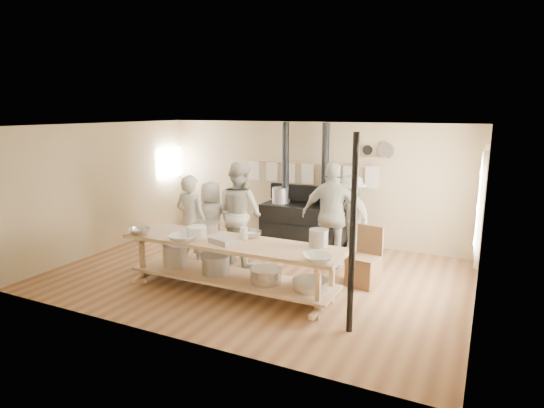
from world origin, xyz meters
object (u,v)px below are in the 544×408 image
object	(u,v)px
cook_far_left	(191,221)
cook_right	(333,215)
roasting_pan	(223,241)
stove	(303,220)
chair	(364,268)
cook_by_window	(351,214)
cook_center	(211,221)
cook_left	(240,213)
prep_table	(231,261)

from	to	relation	value
cook_far_left	cook_right	world-z (taller)	cook_right
roasting_pan	stove	bearing A→B (deg)	89.30
chair	cook_right	bearing A→B (deg)	152.49
cook_by_window	chair	distance (m)	1.84
stove	cook_center	size ratio (longest dim) A/B	1.70
cook_by_window	stove	bearing A→B (deg)	-155.61
stove	chair	xyz separation A→B (m)	(1.80, -1.79, -0.23)
cook_left	cook_by_window	world-z (taller)	cook_left
cook_far_left	cook_left	bearing A→B (deg)	-143.81
cook_left	cook_center	distance (m)	0.64
cook_left	cook_center	bearing A→B (deg)	24.46
cook_left	cook_right	size ratio (longest dim) A/B	0.99
stove	cook_right	size ratio (longest dim) A/B	1.33
roasting_pan	cook_far_left	bearing A→B (deg)	143.28
prep_table	cook_right	xyz separation A→B (m)	(1.05, 1.83, 0.46)
cook_by_window	chair	bearing A→B (deg)	-33.29
cook_right	chair	xyz separation A→B (m)	(0.75, -0.60, -0.69)
cook_right	roasting_pan	world-z (taller)	cook_right
prep_table	cook_by_window	world-z (taller)	cook_by_window
cook_far_left	cook_left	xyz separation A→B (m)	(0.72, 0.53, 0.11)
cook_far_left	cook_by_window	distance (m)	3.18
cook_right	roasting_pan	xyz separation A→B (m)	(-1.09, -2.00, -0.09)
cook_far_left	cook_right	size ratio (longest dim) A/B	0.87
stove	chair	bearing A→B (deg)	-44.72
prep_table	cook_far_left	world-z (taller)	cook_far_left
cook_right	cook_by_window	bearing A→B (deg)	-99.65
prep_table	chair	bearing A→B (deg)	34.28
cook_left	cook_center	size ratio (longest dim) A/B	1.26
chair	cook_center	bearing A→B (deg)	-169.22
cook_center	cook_by_window	bearing A→B (deg)	-160.21
cook_far_left	cook_by_window	world-z (taller)	cook_far_left
prep_table	cook_left	world-z (taller)	cook_left
cook_left	cook_by_window	xyz separation A→B (m)	(1.69, 1.54, -0.17)
roasting_pan	cook_left	bearing A→B (deg)	110.37
cook_center	stove	bearing A→B (deg)	-139.16
cook_right	roasting_pan	bearing A→B (deg)	54.38
cook_left	cook_by_window	size ratio (longest dim) A/B	1.22
stove	cook_far_left	xyz separation A→B (m)	(-1.31, -2.24, 0.34)
stove	roasting_pan	xyz separation A→B (m)	(-0.04, -3.19, 0.37)
prep_table	roasting_pan	size ratio (longest dim) A/B	9.18
stove	prep_table	world-z (taller)	stove
prep_table	cook_right	size ratio (longest dim) A/B	1.84
cook_far_left	stove	bearing A→B (deg)	-120.53
cook_right	cook_by_window	world-z (taller)	cook_right
cook_by_window	cook_left	bearing A→B (deg)	-104.53
stove	cook_far_left	world-z (taller)	stove
cook_far_left	cook_right	xyz separation A→B (m)	(2.36, 1.05, 0.12)
cook_center	cook_by_window	world-z (taller)	cook_by_window
stove	prep_table	bearing A→B (deg)	-90.04
cook_center	roasting_pan	bearing A→B (deg)	113.83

